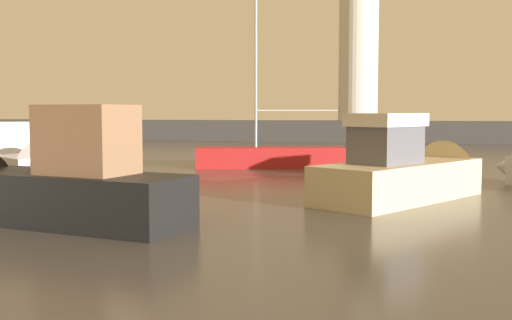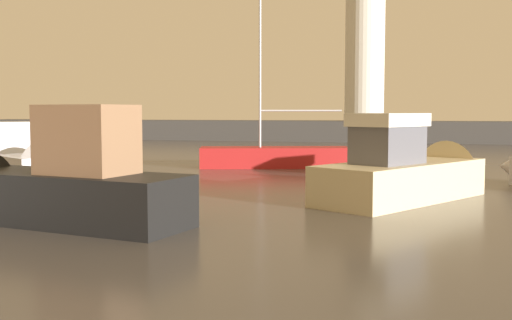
{
  "view_description": "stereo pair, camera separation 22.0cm",
  "coord_description": "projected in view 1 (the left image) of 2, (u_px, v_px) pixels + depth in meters",
  "views": [
    {
      "loc": [
        5.68,
        -1.35,
        2.9
      ],
      "look_at": [
        1.56,
        14.53,
        1.62
      ],
      "focal_mm": 43.85,
      "sensor_mm": 36.0,
      "label": 1
    },
    {
      "loc": [
        5.89,
        -1.29,
        2.9
      ],
      "look_at": [
        1.56,
        14.53,
        1.62
      ],
      "focal_mm": 43.85,
      "sensor_mm": 36.0,
      "label": 2
    }
  ],
  "objects": [
    {
      "name": "motorboat_0",
      "position": [
        418.0,
        172.0,
        21.15
      ],
      "size": [
        6.29,
        8.53,
        3.32
      ],
      "color": "beige",
      "rests_on": "ground_plane"
    },
    {
      "name": "lighthouse",
      "position": [
        359.0,
        29.0,
        59.39
      ],
      "size": [
        3.73,
        3.73,
        18.41
      ],
      "color": "silver",
      "rests_on": "breakwater"
    },
    {
      "name": "motorboat_1",
      "position": [
        40.0,
        186.0,
        16.35
      ],
      "size": [
        8.41,
        3.57,
        3.39
      ],
      "color": "black",
      "rests_on": "ground_plane"
    },
    {
      "name": "breakwater",
      "position": [
        357.0,
        131.0,
        60.16
      ],
      "size": [
        83.47,
        5.33,
        1.96
      ],
      "primitive_type": "cube",
      "color": "#423F3D",
      "rests_on": "ground_plane"
    },
    {
      "name": "sailboat_moored",
      "position": [
        271.0,
        156.0,
        32.33
      ],
      "size": [
        7.95,
        4.21,
        11.53
      ],
      "color": "#B21E1E",
      "rests_on": "ground_plane"
    },
    {
      "name": "ground_plane",
      "position": [
        301.0,
        169.0,
        31.59
      ],
      "size": [
        220.0,
        220.0,
        0.0
      ],
      "primitive_type": "plane",
      "color": "#4C4742"
    },
    {
      "name": "motorboat_3",
      "position": [
        30.0,
        164.0,
        25.03
      ],
      "size": [
        8.66,
        6.78,
        3.08
      ],
      "color": "silver",
      "rests_on": "ground_plane"
    }
  ]
}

